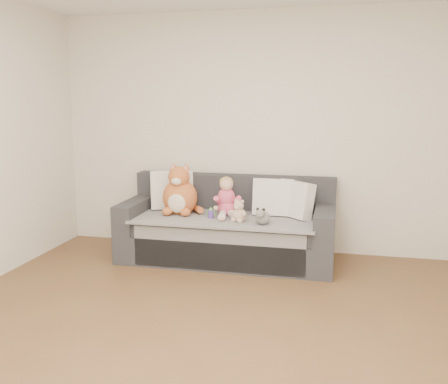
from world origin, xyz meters
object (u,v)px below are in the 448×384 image
at_px(teddy_bear, 239,213).
at_px(sippy_cup, 211,212).
at_px(sofa, 228,230).
at_px(plush_cat, 180,194).
at_px(toddler, 227,199).

relative_size(teddy_bear, sippy_cup, 2.09).
xyz_separation_m(sofa, sippy_cup, (-0.14, -0.18, 0.22)).
xyz_separation_m(plush_cat, sippy_cup, (0.37, -0.13, -0.15)).
xyz_separation_m(toddler, teddy_bear, (0.18, -0.24, -0.08)).
bearing_deg(sippy_cup, plush_cat, 161.17).
xyz_separation_m(sofa, toddler, (-0.01, -0.03, 0.33)).
bearing_deg(teddy_bear, sippy_cup, -174.64).
height_order(sofa, sippy_cup, sofa).
distance_m(sofa, toddler, 0.34).
height_order(toddler, sippy_cup, toddler).
bearing_deg(toddler, sippy_cup, -150.22).
relative_size(sofa, sippy_cup, 19.88).
distance_m(toddler, sippy_cup, 0.23).
relative_size(toddler, plush_cat, 0.74).
bearing_deg(toddler, plush_cat, 164.51).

